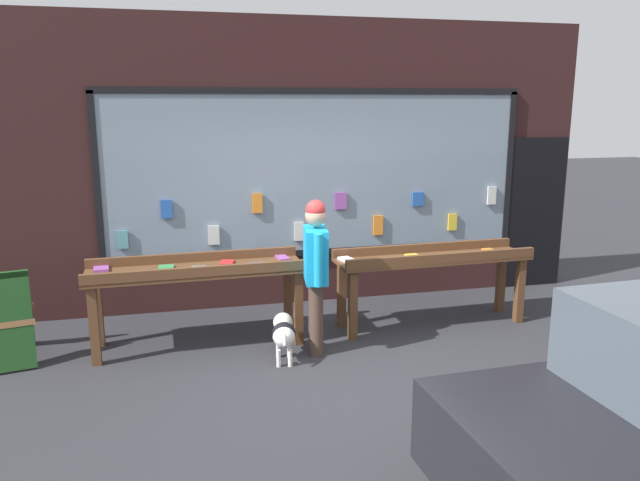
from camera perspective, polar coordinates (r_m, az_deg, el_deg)
The scene contains 7 objects.
ground_plane at distance 6.17m, azimuth 2.51°, elevation -12.12°, with size 40.00×40.00×0.00m, color #2D2D33.
shopfront_facade at distance 7.98m, azimuth -1.76°, elevation 6.83°, with size 7.72×0.29×3.59m.
display_table_left at distance 6.74m, azimuth -11.17°, elevation -3.29°, with size 2.30×0.75×0.95m.
display_table_right at distance 7.35m, azimuth 10.24°, elevation -2.17°, with size 2.29×0.64×0.92m.
person_browsing at distance 6.36m, azimuth -0.40°, elevation -2.33°, with size 0.28×0.64×1.62m.
small_dog at distance 6.38m, azimuth -3.34°, elevation -8.40°, with size 0.28×0.60×0.44m.
sandwich_board_sign at distance 7.09m, azimuth -27.03°, elevation -6.30°, with size 0.70×0.90×0.88m.
Camera 1 is at (-1.58, -5.38, 2.58)m, focal length 35.00 mm.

